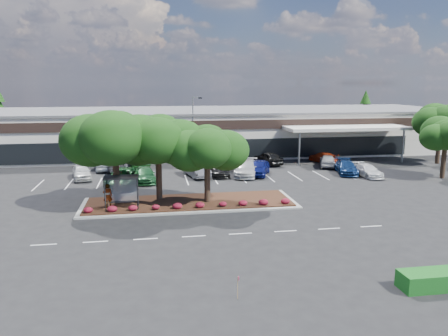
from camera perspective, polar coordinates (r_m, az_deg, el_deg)
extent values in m
plane|color=black|center=(33.79, -0.54, -6.40)|extent=(160.00, 160.00, 0.00)
cube|color=white|center=(66.43, -5.06, 4.82)|extent=(80.00, 20.00, 6.00)
cube|color=#59595C|center=(66.17, -5.11, 7.49)|extent=(80.40, 20.40, 0.30)
cube|color=black|center=(56.28, -4.31, 5.57)|extent=(80.00, 0.25, 1.20)
cube|color=black|center=(56.67, -4.26, 2.34)|extent=(60.00, 0.18, 2.60)
cube|color=#B10C12|center=(56.01, -10.45, 5.39)|extent=(6.00, 0.12, 1.00)
cube|color=white|center=(59.18, 15.68, 5.07)|extent=(16.00, 5.00, 0.40)
cylinder|color=gray|center=(54.99, 9.79, 2.47)|extent=(0.24, 0.24, 4.20)
cylinder|color=gray|center=(61.01, 22.33, 2.64)|extent=(0.24, 0.24, 4.20)
cube|color=#979792|center=(37.36, -4.52, -4.61)|extent=(18.00, 6.00, 0.15)
cube|color=#452A19|center=(37.32, -4.53, -4.43)|extent=(17.20, 5.20, 0.12)
cube|color=silver|center=(30.47, -22.49, -9.23)|extent=(1.60, 0.12, 0.01)
cube|color=silver|center=(29.89, -16.43, -9.22)|extent=(1.60, 0.12, 0.01)
cube|color=silver|center=(29.65, -10.21, -9.10)|extent=(1.60, 0.12, 0.01)
cube|color=silver|center=(29.75, -3.97, -8.88)|extent=(1.60, 0.12, 0.01)
cube|color=silver|center=(30.19, 2.16, -8.56)|extent=(1.60, 0.12, 0.01)
cube|color=silver|center=(30.96, 8.03, -8.16)|extent=(1.60, 0.12, 0.01)
cube|color=silver|center=(32.03, 13.56, -7.71)|extent=(1.60, 0.12, 0.01)
cube|color=silver|center=(33.37, 18.67, -7.22)|extent=(1.60, 0.12, 0.01)
cube|color=silver|center=(47.90, -23.11, -2.07)|extent=(0.12, 5.00, 0.01)
cube|color=silver|center=(47.26, -19.58, -1.99)|extent=(0.12, 5.00, 0.01)
cube|color=silver|center=(46.81, -15.97, -1.89)|extent=(0.12, 5.00, 0.01)
cube|color=silver|center=(46.55, -12.30, -1.79)|extent=(0.12, 5.00, 0.01)
cube|color=silver|center=(46.48, -8.60, -1.67)|extent=(0.12, 5.00, 0.01)
cube|color=silver|center=(46.60, -4.91, -1.55)|extent=(0.12, 5.00, 0.01)
cube|color=silver|center=(46.92, -1.26, -1.43)|extent=(0.12, 5.00, 0.01)
cube|color=silver|center=(47.42, 2.34, -1.30)|extent=(0.12, 5.00, 0.01)
cube|color=silver|center=(48.11, 5.84, -1.17)|extent=(0.12, 5.00, 0.01)
cube|color=silver|center=(48.97, 9.23, -1.04)|extent=(0.12, 5.00, 0.01)
cube|color=silver|center=(50.00, 12.49, -0.92)|extent=(0.12, 5.00, 0.01)
cube|color=silver|center=(51.18, 15.61, -0.79)|extent=(0.12, 5.00, 0.01)
cylinder|color=black|center=(36.55, -15.10, -2.99)|extent=(0.08, 0.08, 2.50)
cylinder|color=black|center=(36.37, -11.18, -2.89)|extent=(0.08, 0.08, 2.50)
cylinder|color=black|center=(35.29, -15.30, -3.50)|extent=(0.08, 0.08, 2.50)
cylinder|color=black|center=(35.11, -11.24, -3.39)|extent=(0.08, 0.08, 2.50)
cube|color=black|center=(35.52, -13.30, -1.17)|extent=(2.75, 1.55, 0.10)
cube|color=silver|center=(36.41, -13.15, -2.75)|extent=(2.30, 0.03, 2.00)
cube|color=black|center=(36.25, -13.13, -4.32)|extent=(2.00, 0.35, 0.06)
cone|color=black|center=(85.45, 17.90, 6.72)|extent=(3.96, 3.96, 9.00)
imported|color=#594C47|center=(36.23, -14.96, -3.53)|extent=(0.81, 0.63, 1.98)
cube|color=#979792|center=(56.95, -4.00, 0.96)|extent=(0.50, 0.50, 0.40)
cylinder|color=gray|center=(56.36, -4.06, 5.22)|extent=(0.14, 0.14, 8.09)
cube|color=gray|center=(56.24, -3.67, 9.19)|extent=(0.93, 0.40, 0.14)
cube|color=black|center=(56.39, -3.18, 9.13)|extent=(0.50, 0.39, 0.18)
cube|color=#9E7B52|center=(21.47, 1.79, -15.38)|extent=(0.03, 0.03, 1.15)
cube|color=#FF4381|center=(21.27, 1.93, -14.20)|extent=(0.02, 0.14, 0.18)
imported|color=silver|center=(49.12, -18.12, -0.50)|extent=(2.78, 4.86, 1.56)
imported|color=#154B1F|center=(45.00, -13.03, -1.15)|extent=(3.87, 6.54, 1.70)
imported|color=#1B4F28|center=(46.25, -10.30, -0.86)|extent=(2.59, 5.28, 1.48)
imported|color=#57565D|center=(48.10, -3.65, -0.14)|extent=(2.93, 5.32, 1.66)
imported|color=black|center=(48.47, -0.68, -0.19)|extent=(2.03, 4.86, 1.40)
imported|color=#BDBDBD|center=(48.46, 2.94, -0.04)|extent=(3.98, 6.17, 1.66)
imported|color=navy|center=(48.82, 4.56, 0.03)|extent=(3.80, 5.33, 1.69)
imported|color=navy|center=(51.38, 15.68, 0.09)|extent=(3.30, 5.49, 1.49)
imported|color=silver|center=(50.49, 18.19, -0.33)|extent=(2.26, 4.74, 1.34)
imported|color=#535259|center=(52.91, -13.67, 0.57)|extent=(2.48, 5.69, 1.63)
imported|color=silver|center=(53.28, -15.31, 0.54)|extent=(1.94, 4.66, 1.58)
imported|color=#164817|center=(55.13, -10.61, 1.13)|extent=(3.12, 6.02, 1.67)
imported|color=#99140D|center=(55.20, -0.89, 1.17)|extent=(2.84, 4.28, 1.35)
imported|color=brown|center=(53.13, -1.14, 0.94)|extent=(3.76, 6.32, 1.65)
imported|color=silver|center=(51.89, 3.30, 0.50)|extent=(2.27, 4.10, 1.32)
imported|color=black|center=(55.36, 5.78, 1.30)|extent=(3.28, 5.21, 1.65)
imported|color=silver|center=(55.11, 13.37, 0.94)|extent=(3.28, 4.84, 1.53)
imported|color=#972A10|center=(57.92, 12.80, 1.36)|extent=(2.84, 4.99, 1.36)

